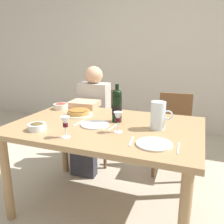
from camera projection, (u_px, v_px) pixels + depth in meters
The scene contains 19 objects.
ground_plane at pixel (106, 206), 2.09m from camera, with size 8.00×8.00×0.00m, color #B2A893.
back_wall at pixel (160, 45), 3.82m from camera, with size 8.00×0.10×2.80m, color beige.
dining_table at pixel (106, 135), 1.92m from camera, with size 1.50×1.00×0.76m.
wine_bottle at pixel (117, 106), 1.93m from camera, with size 0.08×0.08×0.32m.
water_pitcher at pixel (158, 117), 1.77m from camera, with size 0.17×0.11×0.21m.
baked_tart at pixel (79, 112), 2.15m from camera, with size 0.26×0.26×0.06m.
salad_bowl at pixel (61, 106), 2.37m from camera, with size 0.15×0.15×0.06m.
olive_bowl at pixel (37, 126), 1.76m from camera, with size 0.13×0.13×0.06m.
wine_glass_left_diner at pixel (65, 123), 1.60m from camera, with size 0.06×0.06×0.15m.
wine_glass_right_diner at pixel (118, 118), 1.69m from camera, with size 0.07×0.07×0.15m.
dinner_plate_left_setting at pixel (95, 125), 1.87m from camera, with size 0.22×0.22×0.01m, color silver.
dinner_plate_right_setting at pixel (154, 144), 1.49m from camera, with size 0.23×0.23×0.01m, color silver.
fork_left_setting at pixel (78, 123), 1.92m from camera, with size 0.16×0.01×0.01m, color silver.
knife_left_setting at pixel (113, 127), 1.82m from camera, with size 0.18×0.01×0.01m, color silver.
knife_right_setting at pixel (178, 148), 1.44m from camera, with size 0.18×0.01×0.01m, color silver.
spoon_right_setting at pixel (131, 141), 1.55m from camera, with size 0.16×0.01×0.01m, color silver.
chair_left at pixel (99, 120), 2.91m from camera, with size 0.42×0.42×0.87m.
diner_left at pixel (91, 116), 2.66m from camera, with size 0.35×0.52×1.16m.
chair_right at pixel (174, 128), 2.62m from camera, with size 0.42×0.42×0.87m.
Camera 1 is at (0.69, -1.67, 1.35)m, focal length 37.86 mm.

